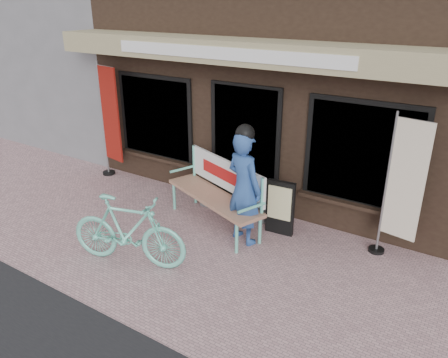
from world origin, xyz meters
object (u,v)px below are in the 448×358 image
Objects in this scene: bicycle at (128,231)px; nobori_cream at (402,188)px; menu_stand at (280,207)px; bench at (219,188)px; nobori_red at (110,120)px; person at (244,186)px.

bicycle is 0.80× the size of nobori_cream.
nobori_cream is at bearing 3.14° from menu_stand.
bench is 3.06m from nobori_red.
bicycle is 3.43m from nobori_red.
bench is 0.97× the size of nobori_cream.
menu_stand is (-1.68, -0.25, -0.64)m from nobori_cream.
bicycle is 2.37m from menu_stand.
person is 3.67m from nobori_red.
bicycle reaches higher than menu_stand.
bench is 1.11× the size of person.
bicycle is at bearing -134.90° from nobori_cream.
bench is 1.72m from bicycle.
nobori_red is 1.11× the size of nobori_cream.
nobori_red reaches higher than bicycle.
bench is 1.04m from menu_stand.
person is 0.78× the size of nobori_red.
person is (0.61, -0.25, 0.27)m from bench.
bench is at bearing -171.73° from menu_stand.
nobori_red reaches higher than person.
nobori_cream reaches higher than bicycle.
nobori_cream is (2.67, 0.48, 0.46)m from bench.
nobori_red is at bearing -170.17° from nobori_cream.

